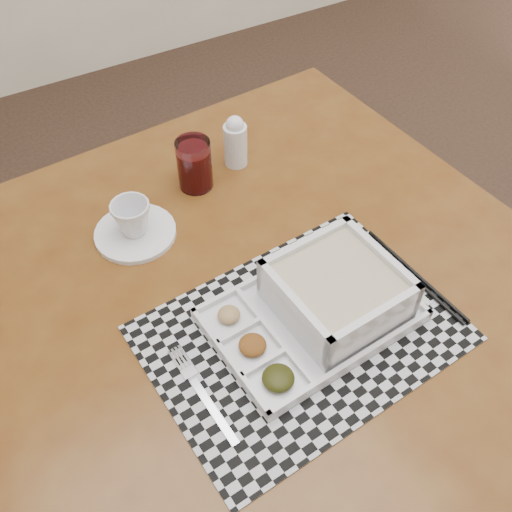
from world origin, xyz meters
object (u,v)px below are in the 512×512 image
Objects in this scene: cup at (132,218)px; creamer_bottle at (235,142)px; juice_glass at (195,166)px; dining_table at (260,309)px; serving_tray at (328,300)px.

cup is 0.28m from creamer_bottle.
cup is at bearing -161.22° from creamer_bottle.
juice_glass reaches higher than cup.
dining_table is at bearing -111.52° from creamer_bottle.
serving_tray is at bearing -83.75° from juice_glass.
serving_tray is 2.94× the size of creamer_bottle.
dining_table is at bearing 118.37° from serving_tray.
juice_glass is at bearing 86.60° from dining_table.
serving_tray is at bearing -98.22° from creamer_bottle.
dining_table is 0.17m from serving_tray.
cup is (-0.20, 0.32, 0.01)m from serving_tray.
dining_table is 0.35m from creamer_bottle.
serving_tray is 4.65× the size of cup.
juice_glass is at bearing 96.25° from serving_tray.
creamer_bottle is at bearing 0.34° from cup.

